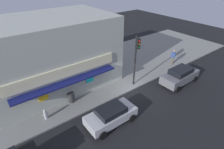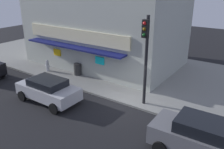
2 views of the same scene
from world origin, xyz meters
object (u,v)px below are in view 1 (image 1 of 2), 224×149
object	(u,v)px
trash_can	(71,97)
parked_car_grey	(180,76)
traffic_light	(136,55)
parked_car_silver	(111,115)
fire_hydrant	(45,114)
pedestrian	(173,56)

from	to	relation	value
trash_can	parked_car_grey	distance (m)	11.21
traffic_light	trash_can	size ratio (longest dim) A/B	5.64
traffic_light	parked_car_silver	size ratio (longest dim) A/B	1.28
fire_hydrant	parked_car_silver	distance (m)	5.19
trash_can	pedestrian	xyz separation A→B (m)	(13.43, -0.82, 0.55)
trash_can	parked_car_silver	distance (m)	4.33
parked_car_silver	parked_car_grey	bearing A→B (deg)	1.47
fire_hydrant	trash_can	xyz separation A→B (m)	(2.59, 0.73, 0.02)
parked_car_silver	fire_hydrant	bearing A→B (deg)	139.36
traffic_light	pedestrian	size ratio (longest dim) A/B	2.80
fire_hydrant	parked_car_silver	xyz separation A→B (m)	(3.94, -3.38, 0.20)
trash_can	parked_car_grey	xyz separation A→B (m)	(10.52, -3.87, 0.29)
fire_hydrant	trash_can	size ratio (longest dim) A/B	1.00
fire_hydrant	parked_car_grey	xyz separation A→B (m)	(13.11, -3.14, 0.30)
traffic_light	trash_can	distance (m)	7.14
traffic_light	fire_hydrant	bearing A→B (deg)	175.88
parked_car_grey	parked_car_silver	bearing A→B (deg)	-178.53
fire_hydrant	parked_car_grey	world-z (taller)	parked_car_grey
fire_hydrant	traffic_light	bearing A→B (deg)	-4.12
parked_car_silver	trash_can	bearing A→B (deg)	108.20
parked_car_grey	fire_hydrant	bearing A→B (deg)	166.51
traffic_light	parked_car_silver	bearing A→B (deg)	-151.59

